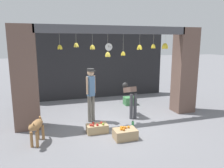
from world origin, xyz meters
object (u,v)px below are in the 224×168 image
object	(u,v)px
shopkeeper	(91,90)
wall_clock	(109,47)
worker_stooping	(130,95)
water_bottle	(133,125)
dog	(36,127)
produce_box_green	(130,101)
fruit_crate_apples	(97,128)
fruit_crate_oranges	(125,134)

from	to	relation	value
shopkeeper	wall_clock	xyz separation A→B (m)	(1.44, 2.87, 1.27)
worker_stooping	water_bottle	size ratio (longest dim) A/B	4.72
dog	water_bottle	bearing A→B (deg)	112.72
wall_clock	water_bottle	bearing A→B (deg)	-96.02
worker_stooping	wall_clock	size ratio (longest dim) A/B	3.10
water_bottle	shopkeeper	bearing A→B (deg)	137.46
worker_stooping	produce_box_green	xyz separation A→B (m)	(0.53, 1.32, -0.58)
shopkeeper	water_bottle	world-z (taller)	shopkeeper
dog	fruit_crate_apples	distance (m)	1.64
shopkeeper	worker_stooping	distance (m)	1.39
dog	fruit_crate_apples	xyz separation A→B (m)	(1.60, 0.21, -0.32)
dog	shopkeeper	bearing A→B (deg)	143.64
shopkeeper	wall_clock	distance (m)	3.46
shopkeeper	water_bottle	size ratio (longest dim) A/B	7.29
dog	worker_stooping	xyz separation A→B (m)	(3.00, 1.21, 0.29)
shopkeeper	produce_box_green	bearing A→B (deg)	-168.56
fruit_crate_oranges	shopkeeper	bearing A→B (deg)	110.27
dog	wall_clock	size ratio (longest dim) A/B	2.28
dog	wall_clock	xyz separation A→B (m)	(3.08, 4.02, 1.84)
wall_clock	shopkeeper	bearing A→B (deg)	-116.69
shopkeeper	dog	bearing A→B (deg)	10.45
produce_box_green	wall_clock	bearing A→B (deg)	106.72
dog	water_bottle	distance (m)	2.71
shopkeeper	fruit_crate_oranges	distance (m)	1.87
shopkeeper	worker_stooping	world-z (taller)	shopkeeper
dog	water_bottle	world-z (taller)	dog
shopkeeper	water_bottle	xyz separation A→B (m)	(1.04, -0.96, -0.91)
fruit_crate_oranges	fruit_crate_apples	bearing A→B (deg)	134.89
shopkeeper	fruit_crate_apples	world-z (taller)	shopkeeper
dog	fruit_crate_oranges	size ratio (longest dim) A/B	1.37
dog	fruit_crate_oranges	xyz separation A→B (m)	(2.21, -0.40, -0.31)
fruit_crate_oranges	wall_clock	bearing A→B (deg)	78.84
worker_stooping	fruit_crate_oranges	xyz separation A→B (m)	(-0.79, -1.60, -0.60)
dog	produce_box_green	xyz separation A→B (m)	(3.53, 2.53, -0.29)
dog	produce_box_green	distance (m)	4.35
dog	shopkeeper	xyz separation A→B (m)	(1.64, 1.15, 0.57)
produce_box_green	dog	bearing A→B (deg)	-144.36
dog	water_bottle	size ratio (longest dim) A/B	3.48
fruit_crate_apples	produce_box_green	world-z (taller)	produce_box_green
produce_box_green	wall_clock	distance (m)	2.64
fruit_crate_apples	wall_clock	bearing A→B (deg)	68.73
worker_stooping	fruit_crate_oranges	bearing A→B (deg)	-119.31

